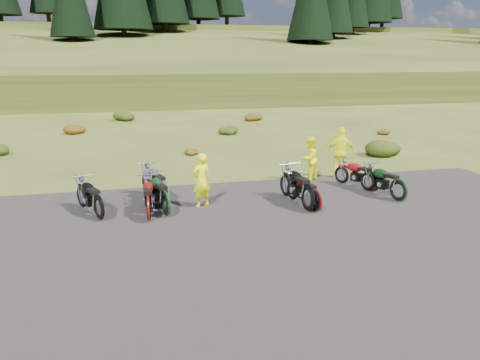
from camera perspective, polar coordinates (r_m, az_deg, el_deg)
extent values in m
plane|color=#3D4617|center=(13.10, 0.85, -4.95)|extent=(300.00, 300.00, 0.00)
cube|color=black|center=(11.31, 3.36, -8.30)|extent=(20.00, 12.00, 0.04)
cube|color=#303E14|center=(122.06, -12.24, 12.55)|extent=(300.00, 90.00, 9.17)
cylinder|color=black|center=(83.06, -27.10, 16.88)|extent=(0.70, 0.70, 2.20)
cylinder|color=black|center=(87.95, -22.27, 17.71)|extent=(0.70, 0.70, 2.20)
cylinder|color=black|center=(62.24, -19.59, 15.27)|extent=(0.70, 0.70, 2.20)
cylinder|color=black|center=(67.98, -13.93, 16.60)|extent=(0.70, 0.70, 2.20)
cylinder|color=black|center=(74.27, -9.13, 17.59)|extent=(0.70, 0.70, 2.20)
cylinder|color=black|center=(80.98, -5.06, 18.33)|extent=(0.70, 0.70, 2.20)
cylinder|color=black|center=(88.00, -1.61, 18.76)|extent=(0.70, 0.70, 2.20)
cylinder|color=black|center=(65.52, 8.47, 15.72)|extent=(0.70, 0.70, 2.20)
cylinder|color=black|center=(73.40, 11.25, 16.44)|extent=(0.70, 0.70, 2.20)
cylinder|color=black|center=(81.43, 13.50, 16.99)|extent=(0.70, 0.70, 2.20)
cylinder|color=black|center=(89.55, 15.36, 17.42)|extent=(0.70, 0.70, 2.20)
cylinder|color=black|center=(97.76, 16.91, 17.77)|extent=(0.70, 0.70, 2.20)
ellipsoid|color=#6A310D|center=(29.00, -19.61, 6.02)|extent=(1.30, 1.30, 0.77)
ellipsoid|color=#1E330C|center=(34.08, -13.85, 7.80)|extent=(1.56, 1.56, 0.92)
ellipsoid|color=#6A310D|center=(21.72, -6.16, 3.64)|extent=(0.77, 0.77, 0.45)
ellipsoid|color=#1E330C|center=(27.33, -1.54, 6.22)|extent=(1.03, 1.03, 0.61)
ellipsoid|color=#6A310D|center=(33.10, 1.51, 7.89)|extent=(1.30, 1.30, 0.77)
ellipsoid|color=#1E330C|center=(22.52, 17.16, 4.07)|extent=(1.56, 1.56, 0.92)
ellipsoid|color=#6A310D|center=(28.52, 16.84, 5.79)|extent=(0.77, 0.77, 0.45)
imported|color=#EDEC0C|center=(14.01, -4.71, -0.15)|extent=(0.71, 0.60, 1.65)
imported|color=#EDEC0C|center=(17.13, 8.42, 2.50)|extent=(1.00, 0.96, 1.63)
imported|color=#EDEC0C|center=(17.84, 12.20, 3.23)|extent=(1.18, 0.76, 1.87)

